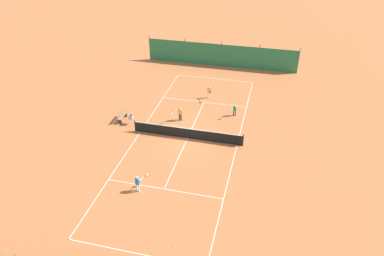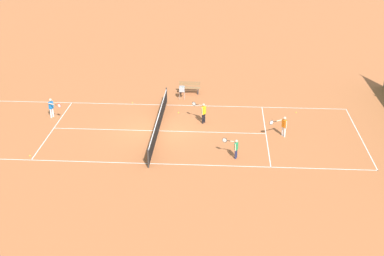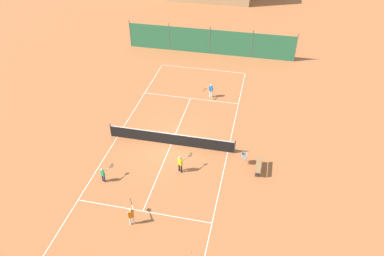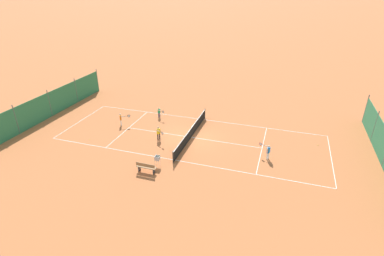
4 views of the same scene
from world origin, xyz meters
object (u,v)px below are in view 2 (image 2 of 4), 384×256
at_px(courtside_bench, 190,87).
at_px(tennis_net, 158,123).
at_px(player_near_service, 235,147).
at_px(player_far_baseline, 52,107).
at_px(tennis_ball_by_net_right, 132,103).
at_px(ball_hopper, 182,90).
at_px(player_near_baseline, 283,125).
at_px(tennis_ball_service_box, 179,113).
at_px(tennis_ball_alley_left, 296,112).
at_px(player_far_service, 203,111).
at_px(tennis_ball_near_corner, 30,156).

bearing_deg(courtside_bench, tennis_net, 167.21).
bearing_deg(player_near_service, tennis_net, 54.98).
distance_m(player_far_baseline, courtside_bench, 9.64).
relative_size(player_near_service, tennis_ball_by_net_right, 16.70).
bearing_deg(ball_hopper, player_near_baseline, -131.37).
xyz_separation_m(tennis_ball_service_box, courtside_bench, (3.58, -0.48, 0.42)).
bearing_deg(tennis_ball_by_net_right, tennis_ball_alley_left, -94.95).
xyz_separation_m(tennis_net, courtside_bench, (6.34, -1.44, -0.05)).
bearing_deg(tennis_ball_service_box, tennis_ball_by_net_right, 65.54).
bearing_deg(tennis_ball_by_net_right, courtside_bench, -60.56).
height_order(player_far_service, tennis_ball_by_net_right, player_far_service).
bearing_deg(player_near_service, tennis_ball_by_net_right, 42.59).
distance_m(player_near_service, tennis_ball_near_corner, 11.17).
relative_size(player_far_baseline, player_near_baseline, 1.01).
xyz_separation_m(tennis_net, player_near_baseline, (-0.31, -7.36, 0.23)).
bearing_deg(player_far_service, tennis_ball_near_corner, 118.80).
height_order(player_far_service, tennis_ball_near_corner, player_far_service).
bearing_deg(courtside_bench, ball_hopper, 156.10).
height_order(tennis_ball_by_net_right, tennis_ball_service_box, same).
bearing_deg(player_far_baseline, ball_hopper, -65.08).
bearing_deg(player_far_baseline, tennis_ball_alley_left, -83.82).
height_order(player_far_baseline, player_far_service, player_far_service).
relative_size(tennis_net, player_far_service, 7.09).
bearing_deg(tennis_net, player_near_baseline, -92.38).
height_order(player_near_baseline, tennis_ball_alley_left, player_near_baseline).
distance_m(tennis_ball_service_box, ball_hopper, 2.62).
distance_m(tennis_net, player_near_baseline, 7.37).
relative_size(tennis_ball_alley_left, tennis_ball_service_box, 1.00).
height_order(player_near_baseline, tennis_ball_near_corner, player_near_baseline).
xyz_separation_m(player_near_baseline, player_far_service, (1.66, 4.76, 0.03)).
xyz_separation_m(player_near_baseline, ball_hopper, (5.61, 6.37, -0.07)).
relative_size(tennis_net, tennis_ball_near_corner, 139.09).
bearing_deg(courtside_bench, tennis_ball_service_box, 172.37).
height_order(player_far_service, courtside_bench, player_far_service).
relative_size(tennis_net, player_near_baseline, 7.35).
xyz_separation_m(player_far_service, courtside_bench, (4.99, 1.16, -0.30)).
distance_m(tennis_net, tennis_ball_near_corner, 7.59).
relative_size(tennis_ball_by_net_right, tennis_ball_alley_left, 1.00).
height_order(tennis_net, player_near_service, player_near_service).
relative_size(tennis_ball_alley_left, ball_hopper, 0.07).
distance_m(player_far_baseline, tennis_ball_service_box, 8.03).
bearing_deg(player_near_baseline, tennis_ball_service_box, 64.37).
xyz_separation_m(player_far_baseline, tennis_ball_alley_left, (1.68, -15.50, -0.70)).
relative_size(tennis_net, tennis_ball_service_box, 139.09).
xyz_separation_m(tennis_ball_near_corner, tennis_ball_alley_left, (7.01, -15.16, 0.00)).
bearing_deg(player_near_service, ball_hopper, 22.68).
height_order(tennis_ball_alley_left, tennis_ball_service_box, same).
xyz_separation_m(ball_hopper, courtside_bench, (1.04, -0.46, -0.20)).
distance_m(tennis_ball_service_box, courtside_bench, 3.64).
distance_m(player_near_service, tennis_ball_service_box, 6.95).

